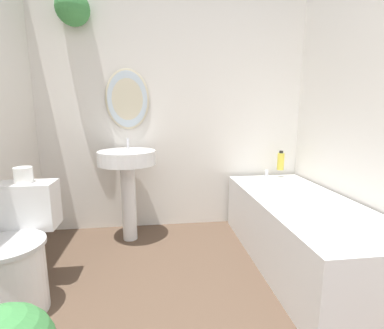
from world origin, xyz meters
The scene contains 6 objects.
wall_back centered at (-0.06, 2.54, 1.25)m, with size 2.71×0.29×2.40m.
toilet centered at (-1.03, 1.39, 0.31)m, with size 0.40×0.58×0.72m.
pedestal_sink centered at (-0.45, 2.22, 0.65)m, with size 0.51×0.51×0.93m.
bathtub centered at (0.91, 1.63, 0.27)m, with size 0.72×1.66×0.59m.
shampoo_bottle centered at (1.05, 2.36, 0.68)m, with size 0.07×0.07×0.19m.
toilet_paper_roll centered at (-1.03, 1.60, 0.77)m, with size 0.11×0.11×0.10m.
Camera 1 is at (-0.19, -0.26, 1.17)m, focal length 26.00 mm.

